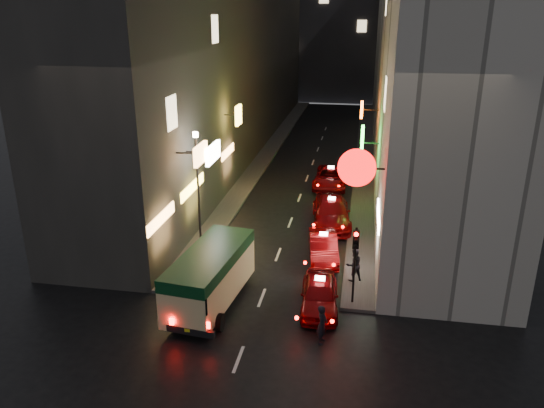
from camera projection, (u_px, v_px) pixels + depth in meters
The scene contains 14 objects.
building_left at pixel (226, 47), 45.40m from camera, with size 7.55×52.00×18.00m.
building_right at pixel (418, 50), 42.80m from camera, with size 7.95×52.00×18.00m.
building_far at pixel (341, 17), 72.97m from camera, with size 30.00×10.00×22.00m, color #303034.
sidewalk_left at pixel (269, 150), 47.89m from camera, with size 1.50×52.00×0.15m, color #4E4B48.
sidewalk_right at pixel (365, 155), 46.51m from camera, with size 1.50×52.00×0.15m, color #4E4B48.
minibus at pixel (210, 272), 22.60m from camera, with size 2.70×6.04×2.51m.
taxi_near at pixel (320, 292), 22.62m from camera, with size 2.39×5.05×1.73m.
taxi_second at pixel (323, 245), 27.10m from camera, with size 2.63×5.04×1.70m.
taxi_third at pixel (331, 210), 31.47m from camera, with size 2.97×5.89×1.97m.
taxi_far at pixel (331, 176), 38.12m from camera, with size 2.16×5.13×1.79m.
pedestrian_crossing at pixel (322, 322), 20.20m from camera, with size 0.60×0.38×1.81m, color black.
pedestrian_sidewalk at pixel (354, 263), 24.57m from camera, with size 0.69×0.43×1.83m, color black.
traffic_light at pixel (355, 250), 22.07m from camera, with size 0.26×0.43×3.50m.
lamp_post at pixel (198, 183), 27.22m from camera, with size 0.28×0.28×6.22m.
Camera 1 is at (4.04, -11.85, 12.15)m, focal length 35.00 mm.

